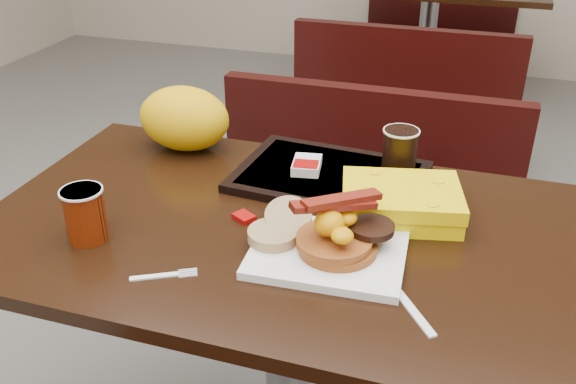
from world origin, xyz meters
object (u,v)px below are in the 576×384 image
(bench_far_s, at_px, (408,94))
(platter, at_px, (328,253))
(hashbrown_sleeve_left, at_px, (307,165))
(clamshell, at_px, (401,202))
(knife, at_px, (406,303))
(coffee_cup_near, at_px, (85,215))
(bench_near_n, at_px, (354,218))
(table_far, at_px, (425,51))
(bench_far_n, at_px, (437,24))
(pancake_stack, at_px, (338,243))
(fork, at_px, (154,276))
(tray, at_px, (330,177))
(coffee_cup_far, at_px, (400,152))
(paper_bag, at_px, (184,118))
(table_near, at_px, (287,368))

(bench_far_s, xyz_separation_m, platter, (0.10, -1.98, 0.40))
(hashbrown_sleeve_left, bearing_deg, clamshell, -33.60)
(hashbrown_sleeve_left, bearing_deg, knife, -62.46)
(coffee_cup_near, distance_m, hashbrown_sleeve_left, 0.48)
(bench_near_n, relative_size, platter, 3.66)
(table_far, distance_m, platter, 2.71)
(bench_far_n, height_order, platter, platter)
(bench_near_n, relative_size, clamshell, 4.34)
(bench_far_n, height_order, coffee_cup_near, coffee_cup_near)
(hashbrown_sleeve_left, xyz_separation_m, clamshell, (0.22, -0.10, 0.00))
(bench_far_n, relative_size, pancake_stack, 7.10)
(bench_far_s, relative_size, platter, 3.66)
(fork, bearing_deg, bench_far_s, 57.53)
(bench_near_n, bearing_deg, knife, -73.63)
(platter, distance_m, hashbrown_sleeve_left, 0.31)
(bench_far_n, bearing_deg, platter, -88.28)
(fork, bearing_deg, table_far, 58.64)
(bench_far_s, relative_size, coffee_cup_near, 9.69)
(tray, bearing_deg, coffee_cup_near, -131.58)
(fork, bearing_deg, coffee_cup_far, 26.77)
(table_far, relative_size, paper_bag, 5.41)
(tray, bearing_deg, bench_far_n, 94.93)
(fork, bearing_deg, table_near, 25.78)
(coffee_cup_near, xyz_separation_m, fork, (0.18, -0.07, -0.05))
(platter, relative_size, clamshell, 1.18)
(clamshell, bearing_deg, coffee_cup_near, -167.26)
(bench_far_s, xyz_separation_m, pancake_stack, (0.12, -1.98, 0.42))
(bench_far_s, bearing_deg, bench_near_n, -90.00)
(hashbrown_sleeve_left, bearing_deg, coffee_cup_far, 4.82)
(bench_far_s, bearing_deg, hashbrown_sleeve_left, -90.71)
(coffee_cup_far, bearing_deg, hashbrown_sleeve_left, -166.37)
(pancake_stack, xyz_separation_m, coffee_cup_far, (0.06, 0.33, 0.04))
(pancake_stack, height_order, knife, pancake_stack)
(bench_far_n, distance_m, clamshell, 3.23)
(paper_bag, bearing_deg, coffee_cup_near, -89.77)
(table_far, distance_m, hashbrown_sleeve_left, 2.43)
(bench_far_s, xyz_separation_m, knife, (0.25, -2.07, 0.39))
(table_near, height_order, bench_far_n, table_near)
(table_near, relative_size, bench_far_n, 1.20)
(bench_near_n, distance_m, coffee_cup_far, 0.66)
(knife, relative_size, tray, 0.42)
(bench_near_n, xyz_separation_m, pancake_stack, (0.12, -0.78, 0.42))
(table_near, distance_m, bench_near_n, 0.70)
(pancake_stack, height_order, fork, pancake_stack)
(coffee_cup_near, bearing_deg, hashbrown_sleeve_left, 48.38)
(bench_far_n, xyz_separation_m, paper_bag, (-0.34, -3.03, 0.47))
(tray, relative_size, paper_bag, 1.81)
(hashbrown_sleeve_left, bearing_deg, coffee_cup_near, -140.43)
(table_far, height_order, bench_far_s, table_far)
(knife, bearing_deg, fork, -118.02)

